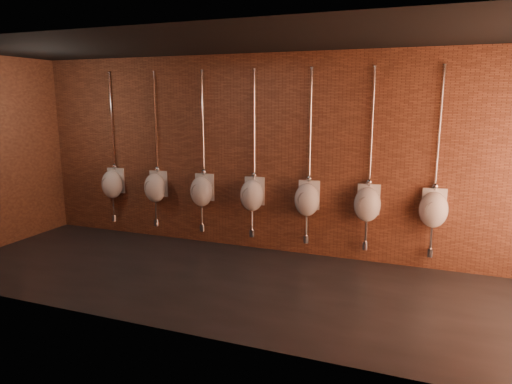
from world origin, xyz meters
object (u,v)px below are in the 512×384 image
urinal_0 (112,184)px  urinal_4 (307,199)px  urinal_2 (202,191)px  urinal_1 (155,187)px  urinal_6 (434,209)px  urinal_5 (367,203)px  urinal_3 (252,194)px

urinal_0 → urinal_4: (3.71, 0.00, 0.00)m
urinal_0 → urinal_2: (1.85, 0.00, 0.00)m
urinal_1 → urinal_6: (4.64, 0.00, 0.00)m
urinal_4 → urinal_5: (0.93, 0.00, 0.00)m
urinal_0 → urinal_1: same height
urinal_2 → urinal_3: bearing=0.0°
urinal_2 → urinal_5: (2.78, 0.00, 0.00)m
urinal_1 → urinal_5: same height
urinal_0 → urinal_4: size_ratio=1.00×
urinal_0 → urinal_6: same height
urinal_1 → urinal_3: (1.85, 0.00, 0.00)m
urinal_1 → urinal_5: size_ratio=1.00×
urinal_3 → urinal_5: size_ratio=1.00×
urinal_5 → urinal_6: 0.93m
urinal_1 → urinal_4: bearing=0.0°
urinal_2 → urinal_3: (0.93, 0.00, 0.00)m
urinal_1 → urinal_4: same height
urinal_5 → urinal_6: same height
urinal_4 → urinal_0: bearing=180.0°
urinal_4 → urinal_6: size_ratio=1.00×
urinal_5 → urinal_1: bearing=180.0°
urinal_2 → urinal_0: bearing=180.0°
urinal_2 → urinal_6: size_ratio=1.00×
urinal_1 → urinal_2: size_ratio=1.00×
urinal_3 → urinal_5: bearing=0.0°
urinal_4 → urinal_6: same height
urinal_4 → urinal_6: (1.85, 0.00, 0.00)m
urinal_2 → urinal_4: same height
urinal_3 → urinal_4: same height
urinal_4 → urinal_3: bearing=180.0°
urinal_2 → urinal_6: same height
urinal_0 → urinal_6: (5.56, 0.00, 0.00)m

